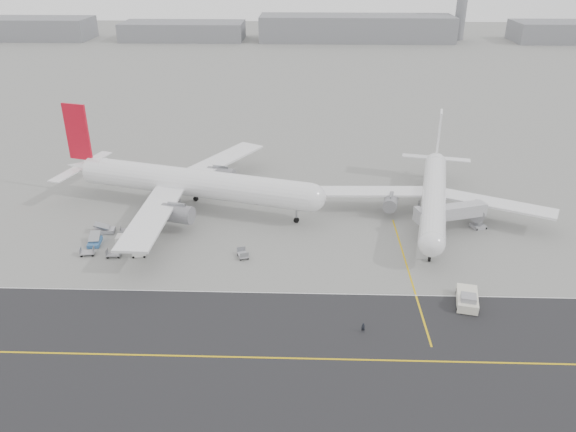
{
  "coord_description": "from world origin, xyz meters",
  "views": [
    {
      "loc": [
        11.98,
        -77.96,
        50.7
      ],
      "look_at": [
        9.04,
        12.0,
        6.91
      ],
      "focal_mm": 35.0,
      "sensor_mm": 36.0,
      "label": 1
    }
  ],
  "objects_px": {
    "pushback_tug": "(467,299)",
    "jet_bridge": "(452,213)",
    "control_tower": "(461,10)",
    "ground_crew_a": "(363,328)",
    "airliner_a": "(188,182)",
    "airliner_b": "(434,194)"
  },
  "relations": [
    {
      "from": "pushback_tug",
      "to": "ground_crew_a",
      "type": "xyz_separation_m",
      "value": [
        -16.79,
        -7.55,
        -0.23
      ]
    },
    {
      "from": "pushback_tug",
      "to": "jet_bridge",
      "type": "relative_size",
      "value": 0.57
    },
    {
      "from": "airliner_a",
      "to": "jet_bridge",
      "type": "xyz_separation_m",
      "value": [
        52.69,
        -9.36,
        -1.91
      ]
    },
    {
      "from": "airliner_a",
      "to": "control_tower",
      "type": "bearing_deg",
      "value": -9.97
    },
    {
      "from": "jet_bridge",
      "to": "airliner_a",
      "type": "bearing_deg",
      "value": 152.5
    },
    {
      "from": "control_tower",
      "to": "ground_crew_a",
      "type": "height_order",
      "value": "control_tower"
    },
    {
      "from": "control_tower",
      "to": "jet_bridge",
      "type": "bearing_deg",
      "value": -103.71
    },
    {
      "from": "control_tower",
      "to": "jet_bridge",
      "type": "height_order",
      "value": "control_tower"
    },
    {
      "from": "airliner_b",
      "to": "control_tower",
      "type": "bearing_deg",
      "value": 87.78
    },
    {
      "from": "control_tower",
      "to": "ground_crew_a",
      "type": "relative_size",
      "value": 20.18
    },
    {
      "from": "control_tower",
      "to": "pushback_tug",
      "type": "relative_size",
      "value": 3.61
    },
    {
      "from": "airliner_a",
      "to": "ground_crew_a",
      "type": "height_order",
      "value": "airliner_a"
    },
    {
      "from": "control_tower",
      "to": "jet_bridge",
      "type": "xyz_separation_m",
      "value": [
        -59.7,
        -244.77,
        -12.26
      ]
    },
    {
      "from": "control_tower",
      "to": "pushback_tug",
      "type": "xyz_separation_m",
      "value": [
        -62.52,
        -269.39,
        -15.25
      ]
    },
    {
      "from": "control_tower",
      "to": "airliner_b",
      "type": "relative_size",
      "value": 0.66
    },
    {
      "from": "pushback_tug",
      "to": "jet_bridge",
      "type": "distance_m",
      "value": 24.96
    },
    {
      "from": "pushback_tug",
      "to": "jet_bridge",
      "type": "bearing_deg",
      "value": 95.66
    },
    {
      "from": "control_tower",
      "to": "ground_crew_a",
      "type": "xyz_separation_m",
      "value": [
        -79.31,
        -276.94,
        -15.48
      ]
    },
    {
      "from": "jet_bridge",
      "to": "ground_crew_a",
      "type": "relative_size",
      "value": 9.85
    },
    {
      "from": "airliner_b",
      "to": "ground_crew_a",
      "type": "relative_size",
      "value": 30.58
    },
    {
      "from": "control_tower",
      "to": "airliner_a",
      "type": "height_order",
      "value": "control_tower"
    },
    {
      "from": "airliner_a",
      "to": "pushback_tug",
      "type": "relative_size",
      "value": 6.7
    }
  ]
}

